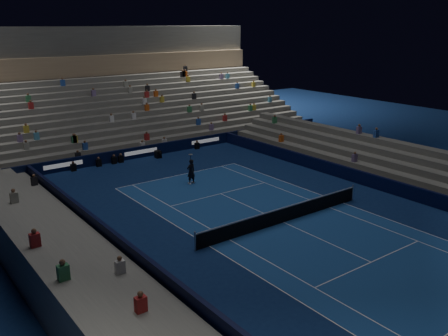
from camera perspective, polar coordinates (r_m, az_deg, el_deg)
The scene contains 11 objects.
ground at distance 29.86m, azimuth 6.96°, elevation -6.33°, with size 90.00×90.00×0.00m, color #0D2050.
court_surface at distance 29.86m, azimuth 6.96°, elevation -6.32°, with size 10.97×23.77×0.01m, color navy.
sponsor_barrier_far at distance 44.17m, azimuth -9.77°, elevation 1.86°, with size 44.00×0.25×1.00m, color black.
sponsor_barrier_east at distance 36.70m, azimuth 18.04°, elevation -1.79°, with size 0.25×37.00×1.00m, color black.
sponsor_barrier_west at distance 24.53m, azimuth -9.96°, elevation -10.53°, with size 0.25×37.00×1.00m, color black.
grandstand_main at distance 51.98m, azimuth -14.73°, elevation 7.02°, with size 44.00×15.20×11.20m.
grandstand_east at distance 39.38m, azimuth 21.04°, elevation -0.22°, with size 5.00×37.00×2.50m.
grandstand_west at distance 23.21m, azimuth -17.80°, elevation -11.63°, with size 5.00×37.00×2.50m.
tennis_net at distance 29.67m, azimuth 6.99°, elevation -5.44°, with size 12.90×0.10×1.10m.
tennis_player at distance 36.36m, azimuth -3.88°, elevation -0.42°, with size 0.69×0.45×1.89m, color black.
broadcast_camera at distance 43.84m, azimuth -7.72°, elevation 1.61°, with size 0.53×0.97×0.64m.
Camera 1 is at (-19.22, -19.69, 11.61)m, focal length 39.08 mm.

